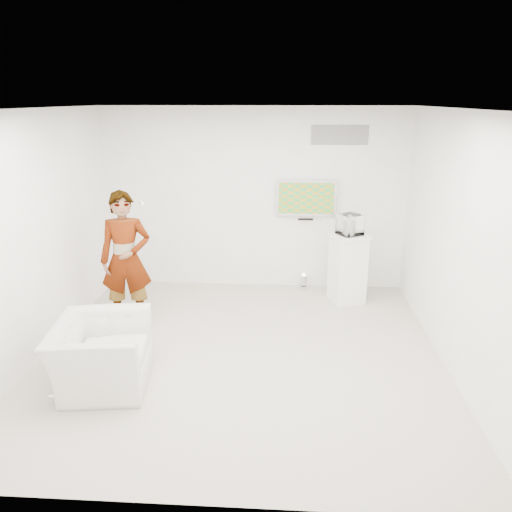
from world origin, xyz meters
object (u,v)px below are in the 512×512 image
tv (306,198)px  floor_uplight (304,281)px  armchair (101,354)px  pedestal (347,268)px  person (126,260)px

tv → floor_uplight: bearing=-91.5°
armchair → pedestal: (3.02, 2.66, 0.18)m
floor_uplight → tv: bearing=88.5°
tv → person: 3.07m
person → pedestal: bearing=7.4°
armchair → floor_uplight: (2.36, 3.13, -0.24)m
armchair → pedestal: size_ratio=1.04×
person → floor_uplight: 3.07m
person → armchair: person is taller
tv → pedestal: tv is taller
tv → person: bearing=-147.3°
floor_uplight → armchair: bearing=-127.0°
tv → armchair: 4.17m
pedestal → floor_uplight: pedestal is taller
armchair → person: bearing=-0.8°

